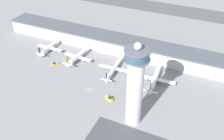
# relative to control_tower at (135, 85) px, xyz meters

# --- Properties ---
(ground_plane) EXTENTS (1000.00, 1000.00, 0.00)m
(ground_plane) POSITION_rel_control_tower_xyz_m (-47.13, 18.66, -34.35)
(ground_plane) COLOR gray
(terminal_building) EXTENTS (275.53, 25.00, 16.03)m
(terminal_building) POSITION_rel_control_tower_xyz_m (-47.13, 88.66, -26.24)
(terminal_building) COLOR #B2B2B7
(terminal_building) RESTS_ON ground
(runway_strip) EXTENTS (413.30, 44.00, 0.01)m
(runway_strip) POSITION_rel_control_tower_xyz_m (-47.13, 229.27, -34.34)
(runway_strip) COLOR #515154
(runway_strip) RESTS_ON ground
(control_tower) EXTENTS (17.04, 17.04, 67.05)m
(control_tower) POSITION_rel_control_tower_xyz_m (0.00, 0.00, 0.00)
(control_tower) COLOR silver
(control_tower) RESTS_ON ground
(airplane_gate_alpha) EXTENTS (30.87, 32.33, 12.49)m
(airplane_gate_alpha) POSITION_rel_control_tower_xyz_m (-117.95, 57.48, -30.14)
(airplane_gate_alpha) COLOR white
(airplane_gate_alpha) RESTS_ON ground
(airplane_gate_bravo) EXTENTS (30.79, 34.21, 13.79)m
(airplane_gate_bravo) POSITION_rel_control_tower_xyz_m (-80.29, 53.88, -29.78)
(airplane_gate_bravo) COLOR white
(airplane_gate_bravo) RESTS_ON ground
(airplane_gate_charlie) EXTENTS (32.55, 40.87, 11.65)m
(airplane_gate_charlie) POSITION_rel_control_tower_xyz_m (-38.03, 51.12, -30.20)
(airplane_gate_charlie) COLOR white
(airplane_gate_charlie) RESTS_ON ground
(airplane_gate_delta) EXTENTS (37.15, 40.20, 13.90)m
(airplane_gate_delta) POSITION_rel_control_tower_xyz_m (1.65, 51.38, -30.22)
(airplane_gate_delta) COLOR white
(airplane_gate_delta) RESTS_ON ground
(service_truck_catering) EXTENTS (5.85, 7.27, 2.86)m
(service_truck_catering) POSITION_rel_control_tower_xyz_m (-96.91, 37.64, -33.35)
(service_truck_catering) COLOR black
(service_truck_catering) RESTS_ON ground
(service_truck_fuel) EXTENTS (8.51, 5.91, 3.09)m
(service_truck_fuel) POSITION_rel_control_tower_xyz_m (-25.91, 13.98, -33.27)
(service_truck_fuel) COLOR black
(service_truck_fuel) RESTS_ON ground
(service_truck_baggage) EXTENTS (6.36, 4.34, 2.83)m
(service_truck_baggage) POSITION_rel_control_tower_xyz_m (-9.95, 43.94, -33.36)
(service_truck_baggage) COLOR black
(service_truck_baggage) RESTS_ON ground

